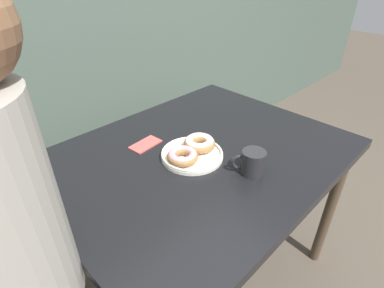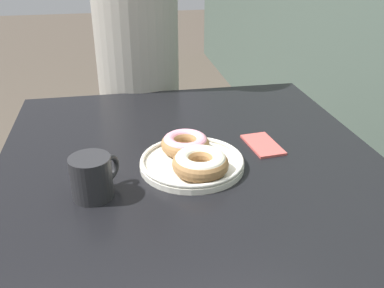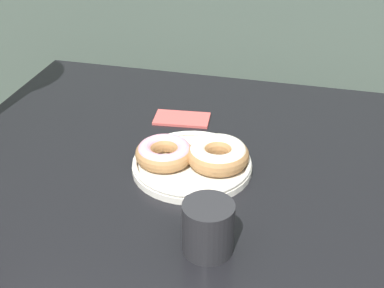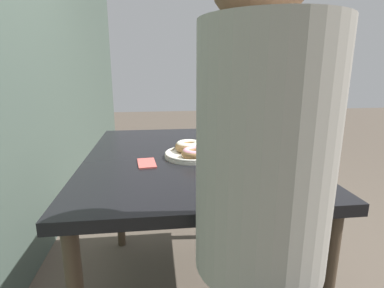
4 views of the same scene
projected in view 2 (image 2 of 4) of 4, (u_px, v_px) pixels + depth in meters
The scene contains 5 objects.
dining_table at pixel (199, 206), 0.99m from camera, with size 1.18×0.93×0.78m.
donut_plate at pixel (193, 157), 0.99m from camera, with size 0.27×0.24×0.06m.
coffee_mug at pixel (94, 176), 0.87m from camera, with size 0.10×0.10×0.09m.
person_figure at pixel (138, 83), 1.61m from camera, with size 0.38×0.30×1.46m.
napkin at pixel (263, 145), 1.10m from camera, with size 0.14×0.08×0.01m.
Camera 2 is at (0.80, 0.06, 1.27)m, focal length 40.00 mm.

